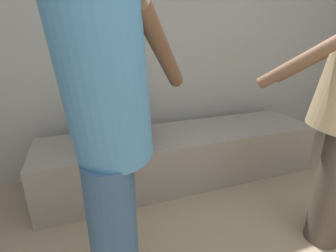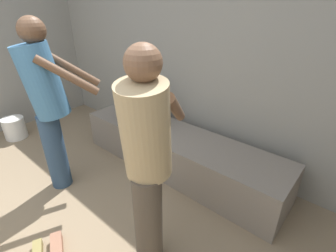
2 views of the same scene
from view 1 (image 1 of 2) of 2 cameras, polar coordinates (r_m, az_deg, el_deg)
name	(u,v)px [view 1 (image 1 of 2)]	position (r m, az deg, el deg)	size (l,w,h in m)	color
block_enclosure_rear	(146,41)	(2.48, -5.00, 18.85)	(5.24, 0.20, 2.41)	gray
hearth_ledge	(183,155)	(2.28, 3.45, -6.73)	(2.45, 0.60, 0.45)	slate
cooking_pot_main	(121,126)	(1.97, -10.85, -0.07)	(0.47, 0.47, 0.72)	black
cook_in_blue_shirt	(108,122)	(0.94, -13.58, 0.88)	(0.66, 0.74, 1.66)	navy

